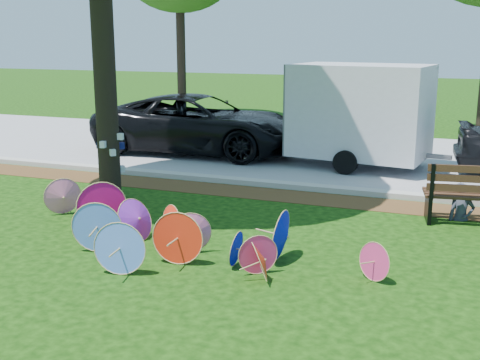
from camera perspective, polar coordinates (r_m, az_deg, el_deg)
The scene contains 8 objects.
ground at distance 8.97m, azimuth -7.60°, elevation -8.13°, with size 90.00×90.00×0.00m, color black.
mulch_strip at distance 12.91m, azimuth 1.85°, elevation -1.28°, with size 90.00×1.00×0.01m, color #472D16.
curb at distance 13.54m, azimuth 2.81°, elevation -0.35°, with size 90.00×0.30×0.12m, color #B7B5AD.
street at distance 17.46m, azimuth 7.01°, elevation 2.51°, with size 90.00×8.00×0.01m, color gray.
parasol_pile at distance 9.49m, azimuth -7.34°, elevation -4.53°, with size 6.53×2.60×0.88m.
black_van at distance 17.40m, azimuth -3.92°, elevation 5.31°, with size 2.77×6.00×1.67m, color black.
cargo_trailer at distance 15.66m, azimuth 11.38°, elevation 6.47°, with size 3.30×2.09×2.91m, color silver.
person_left at distance 11.62m, azimuth 20.45°, elevation -0.41°, with size 0.49×0.32×1.34m, color #393E4E.
Camera 1 is at (4.02, -7.32, 3.27)m, focal length 45.00 mm.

